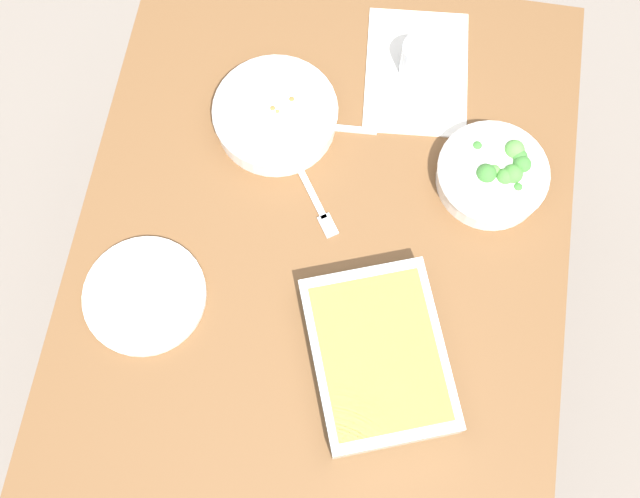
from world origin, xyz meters
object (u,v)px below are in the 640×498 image
Objects in this scene: broccoli_bowl at (493,174)px; drink_cup at (419,61)px; spoon_by_stew at (316,125)px; fork_on_table at (316,202)px; stew_bowl at (276,115)px; baking_dish at (378,356)px; side_plate at (145,295)px.

drink_cup is at bearing -142.23° from broccoli_bowl.
spoon_by_stew is 1.12× the size of fork_on_table.
spoon_by_stew is (-0.00, 0.08, -0.03)m from stew_bowl.
broccoli_bowl is at bearing 79.89° from spoon_by_stew.
stew_bowl is at bearing -86.82° from spoon_by_stew.
baking_dish is at bearing 29.13° from fork_on_table.
spoon_by_stew is (0.15, -0.18, -0.03)m from drink_cup.
drink_cup is at bearing 141.64° from side_plate.
drink_cup is 0.39× the size of side_plate.
side_plate is at bearing -32.79° from spoon_by_stew.
broccoli_bowl is 0.58× the size of baking_dish.
broccoli_bowl is 0.94× the size of side_plate.
stew_bowl is 1.15× the size of broccoli_bowl.
baking_dish is 4.21× the size of drink_cup.
broccoli_bowl reaches higher than spoon_by_stew.
spoon_by_stew is at bearing -100.11° from broccoli_bowl.
side_plate is at bearing -24.09° from stew_bowl.
drink_cup is 0.68m from side_plate.
baking_dish is 0.31m from fork_on_table.
side_plate is at bearing -61.22° from broccoli_bowl.
side_plate is 1.40× the size of fork_on_table.
fork_on_table is at bearing 9.11° from spoon_by_stew.
fork_on_table is (0.10, -0.32, -0.03)m from broccoli_bowl.
broccoli_bowl is (0.06, 0.42, -0.00)m from stew_bowl.
side_plate is (0.32, -0.59, -0.02)m from broccoli_bowl.
baking_dish is at bearing 83.83° from side_plate.
spoon_by_stew is at bearing 93.18° from stew_bowl.
baking_dish is at bearing -23.86° from broccoli_bowl.
baking_dish is 0.43m from side_plate.
drink_cup reaches higher than stew_bowl.
stew_bowl is 0.42m from broccoli_bowl.
drink_cup is (-0.16, 0.25, 0.01)m from stew_bowl.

